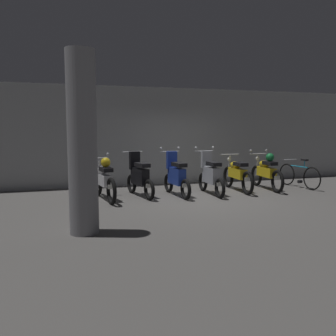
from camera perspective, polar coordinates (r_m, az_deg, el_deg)
name	(u,v)px	position (r m, az deg, el deg)	size (l,w,h in m)	color
ground_plane	(201,198)	(9.22, 5.26, -4.87)	(80.00, 80.00, 0.00)	#565451
back_wall	(169,136)	(11.62, 0.15, 5.13)	(16.00, 0.30, 3.09)	#9EA0A3
motorbike_slot_0	(104,179)	(9.08, -10.24, -1.74)	(0.59, 1.94, 1.15)	black
motorbike_slot_1	(139,177)	(9.42, -4.63, -1.40)	(0.58, 1.67, 1.18)	black
motorbike_slot_2	(176,176)	(9.49, 1.30, -1.30)	(0.59, 1.68, 1.29)	black
motorbike_slot_3	(210,175)	(9.75, 6.83, -1.14)	(0.59, 1.68, 1.29)	black
motorbike_slot_4	(237,174)	(10.42, 11.03, -0.94)	(0.56, 1.95, 1.03)	black
motorbike_slot_5	(266,171)	(10.89, 15.50, -0.54)	(0.59, 1.95, 1.15)	black
bicycle	(299,176)	(11.54, 20.27, -1.16)	(0.50, 1.73, 0.89)	black
support_pillar	(82,143)	(6.13, -13.57, 3.85)	(0.49, 0.49, 3.09)	gray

